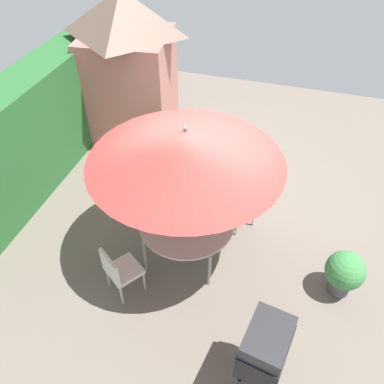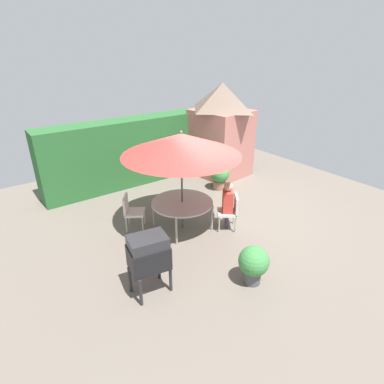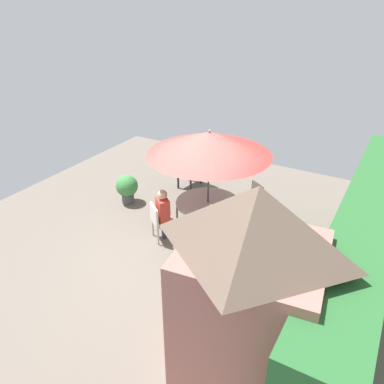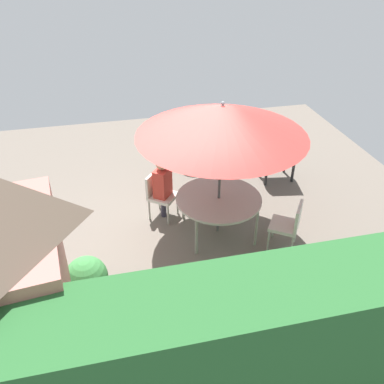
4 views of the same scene
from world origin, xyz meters
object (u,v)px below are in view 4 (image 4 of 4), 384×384
(potted_plant_by_shed, at_px, (87,280))
(potted_plant_by_grill, at_px, (191,149))
(chair_near_shed, at_px, (159,192))
(patio_umbrella, at_px, (222,120))
(person_in_red, at_px, (162,181))
(patio_table, at_px, (219,200))
(chair_far_side, at_px, (289,223))
(bbq_grill, at_px, (279,144))

(potted_plant_by_shed, height_order, potted_plant_by_grill, potted_plant_by_shed)
(chair_near_shed, bearing_deg, patio_umbrella, 142.68)
(potted_plant_by_grill, bearing_deg, patio_umbrella, 88.67)
(chair_near_shed, height_order, person_in_red, person_in_red)
(patio_umbrella, relative_size, potted_plant_by_shed, 3.29)
(potted_plant_by_grill, xyz_separation_m, person_in_red, (0.94, 1.80, 0.33))
(patio_table, xyz_separation_m, chair_far_side, (-1.04, 0.72, -0.16))
(patio_table, height_order, potted_plant_by_grill, potted_plant_by_grill)
(bbq_grill, xyz_separation_m, person_in_red, (2.65, 0.85, -0.06))
(patio_table, xyz_separation_m, potted_plant_by_shed, (2.31, 1.26, -0.21))
(chair_far_side, bearing_deg, chair_near_shed, -35.94)
(potted_plant_by_grill, bearing_deg, chair_far_side, 107.10)
(chair_near_shed, height_order, chair_far_side, same)
(bbq_grill, bearing_deg, chair_far_side, 71.97)
(chair_far_side, height_order, potted_plant_by_grill, chair_far_side)
(bbq_grill, distance_m, chair_near_shed, 2.85)
(patio_umbrella, relative_size, person_in_red, 2.20)
(bbq_grill, height_order, person_in_red, person_in_red)
(patio_umbrella, bearing_deg, chair_near_shed, -37.32)
(person_in_red, bearing_deg, potted_plant_by_grill, -117.69)
(chair_far_side, distance_m, potted_plant_by_shed, 3.39)
(patio_umbrella, height_order, chair_near_shed, patio_umbrella)
(patio_table, bearing_deg, potted_plant_by_shed, 28.58)
(patio_table, relative_size, chair_far_side, 1.68)
(chair_far_side, bearing_deg, patio_table, -34.63)
(chair_far_side, bearing_deg, potted_plant_by_grill, -72.90)
(patio_table, distance_m, chair_far_side, 1.27)
(patio_umbrella, relative_size, chair_near_shed, 3.07)
(potted_plant_by_shed, relative_size, potted_plant_by_grill, 1.05)
(chair_far_side, bearing_deg, patio_umbrella, -34.63)
(patio_umbrella, bearing_deg, patio_table, 156.37)
(patio_table, height_order, chair_far_side, chair_far_side)
(person_in_red, bearing_deg, potted_plant_by_shed, 53.61)
(patio_table, relative_size, patio_umbrella, 0.55)
(bbq_grill, bearing_deg, chair_near_shed, 16.31)
(chair_near_shed, xyz_separation_m, person_in_red, (-0.07, 0.05, 0.26))
(patio_table, distance_m, patio_umbrella, 1.50)
(chair_far_side, bearing_deg, bbq_grill, -108.03)
(patio_umbrella, relative_size, bbq_grill, 2.31)
(patio_umbrella, bearing_deg, person_in_red, -37.32)
(bbq_grill, relative_size, person_in_red, 0.95)
(patio_table, relative_size, chair_near_shed, 1.68)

